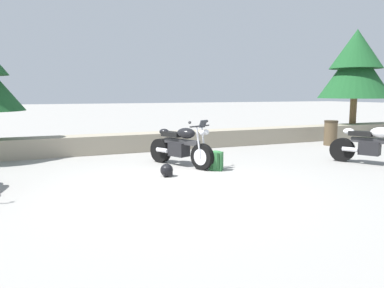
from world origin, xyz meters
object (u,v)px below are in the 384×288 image
at_px(motorcycle_white_far_right, 373,146).
at_px(rider_helmet, 167,170).
at_px(motorcycle_black_centre, 181,147).
at_px(trash_bin, 331,133).
at_px(pine_tree_mid_right, 356,65).
at_px(rider_backpack, 216,160).

relative_size(motorcycle_white_far_right, rider_helmet, 6.76).
height_order(motorcycle_black_centre, motorcycle_white_far_right, same).
bearing_deg(motorcycle_white_far_right, trash_bin, 63.00).
bearing_deg(trash_bin, pine_tree_mid_right, 31.10).
bearing_deg(motorcycle_white_far_right, pine_tree_mid_right, 48.12).
relative_size(motorcycle_black_centre, trash_bin, 2.26).
xyz_separation_m(motorcycle_black_centre, motorcycle_white_far_right, (4.52, -1.73, 0.00)).
height_order(rider_backpack, rider_helmet, rider_backpack).
distance_m(rider_helmet, pine_tree_mid_right, 10.71).
xyz_separation_m(motorcycle_black_centre, rider_helmet, (-0.72, -0.99, -0.35)).
bearing_deg(rider_backpack, trash_bin, 22.07).
relative_size(motorcycle_black_centre, pine_tree_mid_right, 0.51).
relative_size(rider_helmet, trash_bin, 0.33).
bearing_deg(motorcycle_white_far_right, rider_helmet, 171.94).
xyz_separation_m(motorcycle_white_far_right, rider_backpack, (-3.95, 0.91, -0.24)).
bearing_deg(motorcycle_white_far_right, rider_backpack, 167.04).
bearing_deg(trash_bin, motorcycle_white_far_right, -117.00).
xyz_separation_m(rider_helmet, trash_bin, (6.85, 2.43, 0.30)).
bearing_deg(motorcycle_black_centre, rider_backpack, -55.77).
relative_size(motorcycle_black_centre, rider_backpack, 4.14).
height_order(motorcycle_white_far_right, rider_helmet, motorcycle_white_far_right).
xyz_separation_m(motorcycle_black_centre, rider_backpack, (0.56, -0.82, -0.24)).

